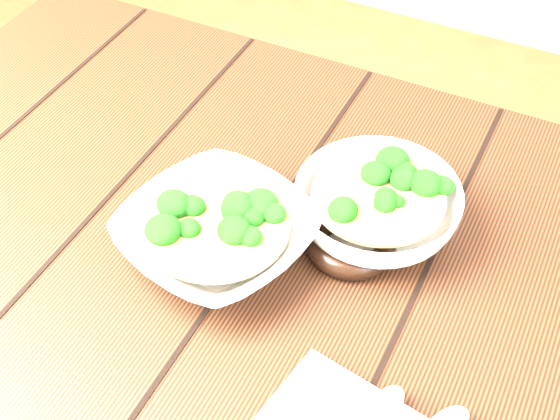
# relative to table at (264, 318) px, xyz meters

# --- Properties ---
(table) EXTENTS (1.20, 0.80, 0.75)m
(table) POSITION_rel_table_xyz_m (0.00, 0.00, 0.00)
(table) COLOR #3A1D10
(table) RESTS_ON ground
(soup_bowl_front) EXTENTS (0.26, 0.26, 0.06)m
(soup_bowl_front) POSITION_rel_table_xyz_m (-0.05, -0.01, 0.15)
(soup_bowl_front) COLOR silver
(soup_bowl_front) RESTS_ON table
(soup_bowl_back) EXTENTS (0.23, 0.23, 0.07)m
(soup_bowl_back) POSITION_rel_table_xyz_m (0.10, 0.10, 0.15)
(soup_bowl_back) COLOR silver
(soup_bowl_back) RESTS_ON table
(trivet) EXTENTS (0.13, 0.13, 0.03)m
(trivet) POSITION_rel_table_xyz_m (0.09, 0.06, 0.13)
(trivet) COLOR black
(trivet) RESTS_ON table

